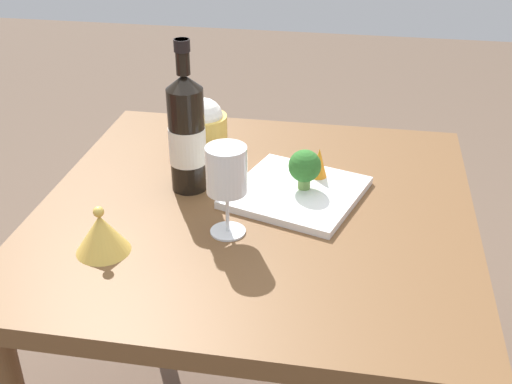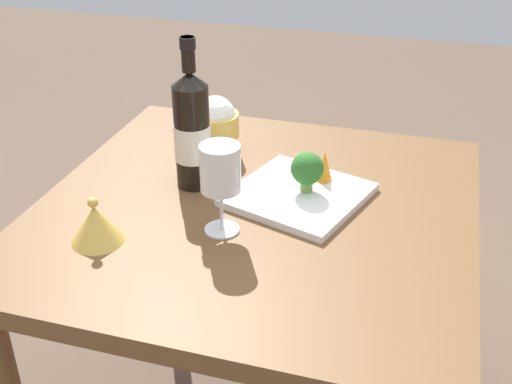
# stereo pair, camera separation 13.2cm
# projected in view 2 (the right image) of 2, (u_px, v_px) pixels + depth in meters

# --- Properties ---
(dining_table) EXTENTS (0.88, 0.88, 0.75)m
(dining_table) POSITION_uv_depth(u_px,v_px,m) (256.00, 241.00, 1.38)
(dining_table) COLOR brown
(dining_table) RESTS_ON ground_plane
(wine_bottle) EXTENTS (0.08, 0.08, 0.32)m
(wine_bottle) POSITION_uv_depth(u_px,v_px,m) (192.00, 130.00, 1.35)
(wine_bottle) COLOR black
(wine_bottle) RESTS_ON dining_table
(wine_glass) EXTENTS (0.08, 0.08, 0.18)m
(wine_glass) POSITION_uv_depth(u_px,v_px,m) (220.00, 171.00, 1.18)
(wine_glass) COLOR white
(wine_glass) RESTS_ON dining_table
(rice_bowl) EXTENTS (0.11, 0.11, 0.14)m
(rice_bowl) POSITION_uv_depth(u_px,v_px,m) (215.00, 124.00, 1.51)
(rice_bowl) COLOR gold
(rice_bowl) RESTS_ON dining_table
(rice_bowl_lid) EXTENTS (0.10, 0.10, 0.09)m
(rice_bowl_lid) POSITION_uv_depth(u_px,v_px,m) (96.00, 224.00, 1.20)
(rice_bowl_lid) COLOR gold
(rice_bowl_lid) RESTS_ON dining_table
(serving_plate) EXTENTS (0.31, 0.31, 0.02)m
(serving_plate) POSITION_uv_depth(u_px,v_px,m) (298.00, 195.00, 1.35)
(serving_plate) COLOR white
(serving_plate) RESTS_ON dining_table
(broccoli_floret) EXTENTS (0.07, 0.07, 0.09)m
(broccoli_floret) POSITION_uv_depth(u_px,v_px,m) (307.00, 169.00, 1.33)
(broccoli_floret) COLOR #729E4C
(broccoli_floret) RESTS_ON serving_plate
(carrot_garnish_left) EXTENTS (0.04, 0.04, 0.07)m
(carrot_garnish_left) POSITION_uv_depth(u_px,v_px,m) (324.00, 166.00, 1.38)
(carrot_garnish_left) COLOR orange
(carrot_garnish_left) RESTS_ON serving_plate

